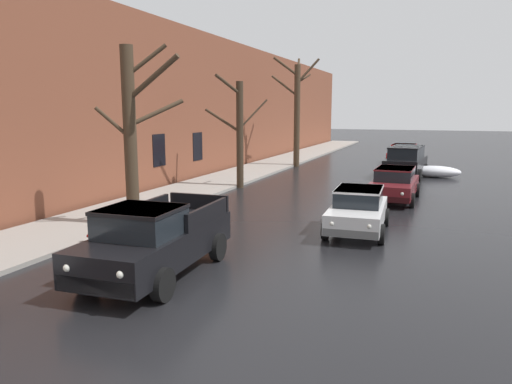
% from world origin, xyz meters
% --- Properties ---
extents(left_sidewalk_slab, '(3.33, 80.00, 0.13)m').
position_xyz_m(left_sidewalk_slab, '(-6.49, 18.00, 0.06)').
color(left_sidewalk_slab, gray).
rests_on(left_sidewalk_slab, ground).
extents(brick_townhouse_facade, '(0.63, 80.00, 8.37)m').
position_xyz_m(brick_townhouse_facade, '(-8.65, 17.99, 4.18)').
color(brick_townhouse_facade, brown).
rests_on(brick_townhouse_facade, ground).
extents(snow_bank_along_left_kerb, '(2.87, 1.18, 0.67)m').
position_xyz_m(snow_bank_along_left_kerb, '(4.52, 27.84, 0.33)').
color(snow_bank_along_left_kerb, white).
rests_on(snow_bank_along_left_kerb, ground).
extents(snow_bank_mid_block_left, '(1.96, 1.31, 0.62)m').
position_xyz_m(snow_bank_mid_block_left, '(-4.28, 13.48, 0.27)').
color(snow_bank_mid_block_left, white).
rests_on(snow_bank_mid_block_left, ground).
extents(bare_tree_second_along_sidewalk, '(2.76, 2.16, 5.98)m').
position_xyz_m(bare_tree_second_along_sidewalk, '(-4.62, 11.06, 3.16)').
color(bare_tree_second_along_sidewalk, '#423323').
rests_on(bare_tree_second_along_sidewalk, ground).
extents(bare_tree_mid_block, '(3.11, 2.63, 5.60)m').
position_xyz_m(bare_tree_mid_block, '(-4.76, 20.09, 2.84)').
color(bare_tree_mid_block, '#382B1E').
rests_on(bare_tree_mid_block, ground).
extents(bare_tree_far_down_block, '(3.14, 2.79, 7.53)m').
position_xyz_m(bare_tree_far_down_block, '(-4.73, 30.20, 3.95)').
color(bare_tree_far_down_block, '#423323').
rests_on(bare_tree_far_down_block, ground).
extents(pickup_truck_black_approaching_near_lane, '(2.30, 4.95, 1.76)m').
position_xyz_m(pickup_truck_black_approaching_near_lane, '(-1.43, 7.30, 0.88)').
color(pickup_truck_black_approaching_near_lane, black).
rests_on(pickup_truck_black_approaching_near_lane, ground).
extents(sedan_white_parked_kerbside_close, '(1.99, 3.95, 1.42)m').
position_xyz_m(sedan_white_parked_kerbside_close, '(2.36, 13.21, 0.75)').
color(sedan_white_parked_kerbside_close, silver).
rests_on(sedan_white_parked_kerbside_close, ground).
extents(sedan_maroon_parked_kerbside_mid, '(2.05, 4.44, 1.42)m').
position_xyz_m(sedan_maroon_parked_kerbside_mid, '(2.93, 19.38, 0.75)').
color(sedan_maroon_parked_kerbside_mid, maroon).
rests_on(sedan_maroon_parked_kerbside_mid, ground).
extents(suv_black_parked_far_down_block, '(2.39, 4.90, 1.82)m').
position_xyz_m(suv_black_parked_far_down_block, '(2.87, 27.29, 0.99)').
color(suv_black_parked_far_down_block, black).
rests_on(suv_black_parked_far_down_block, ground).
extents(sedan_red_queued_behind_truck, '(2.19, 4.44, 1.42)m').
position_xyz_m(sedan_red_queued_behind_truck, '(2.17, 34.93, 0.75)').
color(sedan_red_queued_behind_truck, red).
rests_on(sedan_red_queued_behind_truck, ground).
extents(fire_hydrant, '(0.42, 0.22, 0.71)m').
position_xyz_m(fire_hydrant, '(-4.46, 8.74, 0.36)').
color(fire_hydrant, '#B21E19').
rests_on(fire_hydrant, ground).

